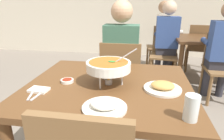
{
  "coord_description": "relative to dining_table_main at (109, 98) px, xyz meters",
  "views": [
    {
      "loc": [
        0.22,
        -1.21,
        1.29
      ],
      "look_at": [
        0.0,
        0.15,
        0.8
      ],
      "focal_mm": 30.98,
      "sensor_mm": 36.0,
      "label": 1
    }
  ],
  "objects": [
    {
      "name": "chair_bg_right",
      "position": [
        1.29,
        1.48,
        -0.13
      ],
      "size": [
        0.44,
        0.44,
        0.9
      ],
      "color": "brown",
      "rests_on": "ground_plane"
    },
    {
      "name": "dining_table_main",
      "position": [
        0.0,
        0.0,
        0.0
      ],
      "size": [
        1.12,
        0.98,
        0.75
      ],
      "color": "brown",
      "rests_on": "ground_plane"
    },
    {
      "name": "patron_bg_right",
      "position": [
        1.25,
        1.44,
        0.1
      ],
      "size": [
        0.4,
        0.45,
        1.31
      ],
      "color": "#2D2D38",
      "rests_on": "ground_plane"
    },
    {
      "name": "diner_main",
      "position": [
        0.0,
        0.81,
        0.1
      ],
      "size": [
        0.4,
        0.45,
        1.31
      ],
      "color": "#2D2D38",
      "rests_on": "ground_plane"
    },
    {
      "name": "chair_bg_middle",
      "position": [
        0.59,
        2.08,
        -0.13
      ],
      "size": [
        0.49,
        0.49,
        0.9
      ],
      "color": "brown",
      "rests_on": "ground_plane"
    },
    {
      "name": "fork_utensil",
      "position": [
        -0.44,
        -0.23,
        0.11
      ],
      "size": [
        0.05,
        0.17,
        0.01
      ],
      "primitive_type": "cube",
      "rotation": [
        0.0,
        0.0,
        0.26
      ],
      "color": "silver",
      "rests_on": "dining_table_main"
    },
    {
      "name": "dining_table_far",
      "position": [
        1.24,
        2.02,
        -0.02
      ],
      "size": [
        1.0,
        0.8,
        0.75
      ],
      "color": "#51331C",
      "rests_on": "ground_plane"
    },
    {
      "name": "appetizer_plate",
      "position": [
        0.36,
        -0.04,
        0.13
      ],
      "size": [
        0.24,
        0.24,
        0.06
      ],
      "color": "white",
      "rests_on": "dining_table_main"
    },
    {
      "name": "spoon_utensil",
      "position": [
        -0.39,
        -0.23,
        0.11
      ],
      "size": [
        0.03,
        0.17,
        0.01
      ],
      "primitive_type": "cube",
      "rotation": [
        0.0,
        0.0,
        -0.1
      ],
      "color": "silver",
      "rests_on": "dining_table_main"
    },
    {
      "name": "patron_bg_left",
      "position": [
        0.62,
        2.59,
        0.1
      ],
      "size": [
        0.45,
        0.4,
        1.31
      ],
      "color": "#2D2D38",
      "rests_on": "ground_plane"
    },
    {
      "name": "chair_diner_main",
      "position": [
        -0.0,
        0.78,
        -0.13
      ],
      "size": [
        0.44,
        0.44,
        0.9
      ],
      "color": "brown",
      "rests_on": "ground_plane"
    },
    {
      "name": "drink_glass",
      "position": [
        0.46,
        -0.36,
        0.17
      ],
      "size": [
        0.07,
        0.07,
        0.13
      ],
      "color": "silver",
      "rests_on": "dining_table_main"
    },
    {
      "name": "patron_bg_middle",
      "position": [
        0.61,
        2.09,
        0.1
      ],
      "size": [
        0.4,
        0.45,
        1.31
      ],
      "color": "#2D2D38",
      "rests_on": "ground_plane"
    },
    {
      "name": "chair_bg_left",
      "position": [
        0.63,
        2.62,
        -0.13
      ],
      "size": [
        0.48,
        0.48,
        0.9
      ],
      "color": "brown",
      "rests_on": "ground_plane"
    },
    {
      "name": "rice_plate",
      "position": [
        0.04,
        -0.33,
        0.13
      ],
      "size": [
        0.24,
        0.24,
        0.06
      ],
      "color": "white",
      "rests_on": "dining_table_main"
    },
    {
      "name": "sauce_dish",
      "position": [
        -0.29,
        -0.02,
        0.12
      ],
      "size": [
        0.09,
        0.09,
        0.02
      ],
      "color": "white",
      "rests_on": "dining_table_main"
    },
    {
      "name": "curry_bowl",
      "position": [
        0.0,
        -0.0,
        0.24
      ],
      "size": [
        0.33,
        0.3,
        0.26
      ],
      "color": "silver",
      "rests_on": "dining_table_main"
    },
    {
      "name": "chair_bg_window",
      "position": [
        1.27,
        2.57,
        -0.13
      ],
      "size": [
        0.5,
        0.5,
        0.9
      ],
      "color": "brown",
      "rests_on": "ground_plane"
    },
    {
      "name": "napkin_folded",
      "position": [
        -0.42,
        -0.18,
        0.12
      ],
      "size": [
        0.13,
        0.09,
        0.02
      ],
      "primitive_type": "cube",
      "rotation": [
        0.0,
        0.0,
        -0.08
      ],
      "color": "white",
      "rests_on": "dining_table_main"
    }
  ]
}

